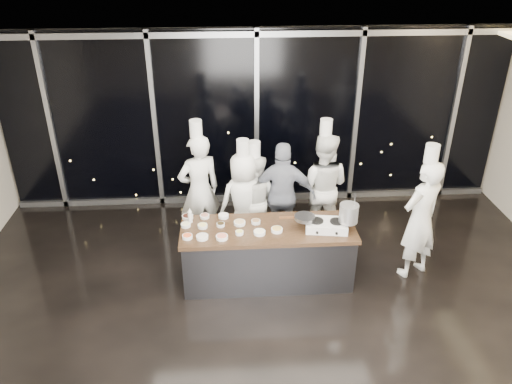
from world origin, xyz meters
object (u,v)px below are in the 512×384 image
at_px(guest, 283,195).
at_px(chef_side, 420,218).
at_px(stock_pot, 349,213).
at_px(chef_right, 322,186).
at_px(frying_pan, 304,217).
at_px(stove, 326,225).
at_px(demo_counter, 268,254).
at_px(chef_left, 243,200).
at_px(chef_far_left, 199,190).
at_px(chef_center, 254,199).

bearing_deg(guest, chef_side, 160.99).
bearing_deg(stock_pot, chef_right, 95.03).
distance_m(frying_pan, chef_side, 1.71).
distance_m(stove, chef_side, 1.40).
xyz_separation_m(stove, chef_right, (0.17, 1.27, -0.04)).
bearing_deg(demo_counter, chef_left, 107.38).
bearing_deg(chef_left, demo_counter, 88.32).
distance_m(stove, chef_far_left, 2.17).
relative_size(stock_pot, chef_far_left, 0.12).
relative_size(demo_counter, frying_pan, 4.73).
xyz_separation_m(chef_left, chef_right, (1.29, 0.21, 0.10)).
bearing_deg(stock_pot, stove, 171.18).
bearing_deg(frying_pan, chef_right, 76.37).
height_order(chef_left, chef_center, chef_left).
bearing_deg(stock_pot, chef_far_left, 149.53).
bearing_deg(chef_right, chef_center, 24.40).
bearing_deg(chef_left, guest, 161.65).
distance_m(chef_far_left, chef_right, 1.98).
distance_m(stock_pot, guest, 1.39).
bearing_deg(stock_pot, demo_counter, 173.32).
bearing_deg(chef_side, stove, -21.71).
height_order(guest, chef_right, chef_right).
xyz_separation_m(stove, stock_pot, (0.29, -0.04, 0.21)).
height_order(frying_pan, chef_left, chef_left).
bearing_deg(chef_side, demo_counter, -25.82).
relative_size(stock_pot, chef_left, 0.14).
bearing_deg(guest, chef_far_left, 2.50).
relative_size(frying_pan, chef_left, 0.28).
bearing_deg(chef_right, chef_side, 156.65).
xyz_separation_m(chef_right, chef_side, (1.22, -1.14, 0.02)).
xyz_separation_m(frying_pan, chef_left, (-0.81, 1.00, -0.24)).
height_order(demo_counter, chef_far_left, chef_far_left).
distance_m(guest, chef_right, 0.69).
distance_m(guest, chef_side, 2.10).
bearing_deg(chef_left, stove, 117.36).
xyz_separation_m(demo_counter, stock_pot, (1.10, -0.13, 0.72)).
xyz_separation_m(frying_pan, chef_right, (0.48, 1.21, -0.14)).
bearing_deg(chef_left, chef_far_left, -29.48).
bearing_deg(chef_center, chef_right, -162.05).
xyz_separation_m(stove, chef_far_left, (-1.81, 1.19, -0.00)).
bearing_deg(frying_pan, demo_counter, -174.46).
relative_size(frying_pan, chef_far_left, 0.25).
xyz_separation_m(stock_pot, chef_far_left, (-2.10, 1.23, -0.21)).
xyz_separation_m(guest, chef_right, (0.66, 0.20, 0.04)).
xyz_separation_m(chef_far_left, guest, (1.32, -0.12, -0.08)).
relative_size(frying_pan, chef_right, 0.25).
relative_size(stove, chef_center, 0.35).
relative_size(chef_left, guest, 1.04).
xyz_separation_m(demo_counter, chef_left, (-0.31, 0.98, 0.37)).
height_order(stove, chef_left, chef_left).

